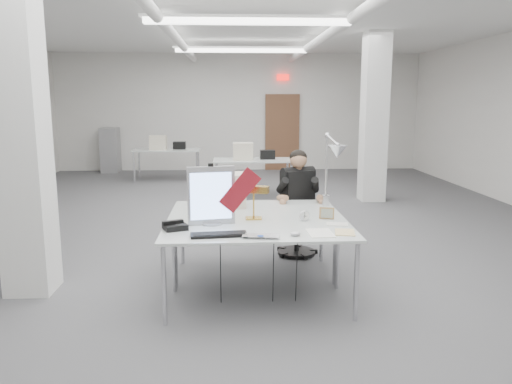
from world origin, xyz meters
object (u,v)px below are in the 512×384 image
monitor (211,196)px  desk_phone (175,227)px  office_chair (297,211)px  seated_person (298,186)px  laptop (260,238)px  beige_monitor (228,190)px  architect_lamp (331,169)px  bankers_lamp (254,201)px  desk_main (259,230)px

monitor → desk_phone: (-0.33, -0.19, -0.26)m
office_chair → monitor: bearing=-147.8°
seated_person → monitor: seated_person is taller
laptop → desk_phone: size_ratio=1.56×
seated_person → beige_monitor: 0.99m
monitor → architect_lamp: 1.40m
bankers_lamp → desk_phone: bankers_lamp is taller
seated_person → beige_monitor: bearing=-171.5°
desk_main → architect_lamp: size_ratio=1.98×
seated_person → laptop: 1.96m
office_chair → monitor: monitor is taller
beige_monitor → architect_lamp: size_ratio=0.44×
desk_main → beige_monitor: beige_monitor is taller
architect_lamp → bankers_lamp: bearing=-165.0°
monitor → bankers_lamp: (0.42, 0.19, -0.10)m
desk_main → office_chair: size_ratio=1.60×
beige_monitor → architect_lamp: bearing=-15.5°
laptop → desk_phone: bearing=162.2°
seated_person → bankers_lamp: size_ratio=2.39×
desk_main → beige_monitor: (-0.29, 1.03, 0.20)m
office_chair → bankers_lamp: bearing=-138.1°
desk_phone → seated_person: bearing=26.5°
desk_main → monitor: 0.57m
office_chair → monitor: 1.77m
monitor → bankers_lamp: bearing=13.7°
desk_main → desk_phone: bearing=178.7°
monitor → laptop: (0.44, -0.55, -0.27)m
laptop → desk_phone: 0.86m
beige_monitor → laptop: bearing=-80.6°
office_chair → desk_main: bearing=-131.2°
desk_main → bankers_lamp: bankers_lamp is taller
desk_main → office_chair: (0.57, 1.57, -0.18)m
seated_person → desk_phone: (-1.35, -1.50, -0.12)m
desk_main → architect_lamp: (0.82, 0.77, 0.47)m
desk_phone → architect_lamp: 1.82m
office_chair → desk_phone: 2.07m
monitor → laptop: monitor is taller
seated_person → monitor: size_ratio=1.54×
office_chair → beige_monitor: 1.09m
desk_main → office_chair: office_chair is taller
seated_person → desk_main: bearing=-131.8°
laptop → bankers_lamp: size_ratio=0.89×
desk_phone → beige_monitor: 1.13m
office_chair → seated_person: bearing=-111.1°
desk_phone → office_chair: bearing=27.5°
architect_lamp → beige_monitor: bearing=157.8°
laptop → architect_lamp: (0.83, 1.12, 0.44)m
desk_main → laptop: bearing=-90.7°
desk_phone → beige_monitor: beige_monitor is taller
seated_person → desk_phone: seated_person is taller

